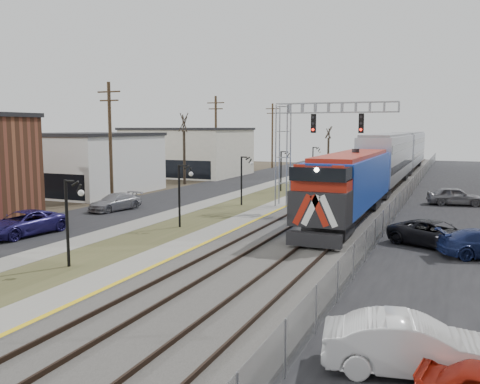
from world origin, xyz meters
The scene contains 20 objects.
street_west centered at (-11.50, 35.00, 0.02)m, with size 7.00×120.00×0.04m, color black.
sidewalk centered at (-7.00, 35.00, 0.04)m, with size 2.00×120.00×0.08m, color gray.
grass_median centered at (-4.00, 35.00, 0.03)m, with size 4.00×120.00×0.06m, color #434726.
platform centered at (-1.00, 35.00, 0.12)m, with size 2.00×120.00×0.24m, color gray.
ballast_bed centered at (4.00, 35.00, 0.10)m, with size 8.00×120.00×0.20m, color #595651.
platform_edge centered at (-0.12, 35.00, 0.24)m, with size 0.24×120.00×0.01m, color gold.
track_near centered at (2.00, 35.00, 0.28)m, with size 1.58×120.00×0.15m.
track_far centered at (5.50, 35.00, 0.28)m, with size 1.58×120.00×0.15m.
train centered at (5.50, 47.83, 2.88)m, with size 3.00×63.05×5.33m.
signal_gantry centered at (1.22, 27.99, 5.59)m, with size 9.00×1.07×8.15m.
lampposts centered at (-4.00, 18.29, 2.00)m, with size 0.14×62.14×4.00m.
utility_poles centered at (-14.50, 25.00, 5.00)m, with size 0.28×80.28×10.00m.
fence centered at (8.20, 35.00, 0.80)m, with size 0.04×120.00×1.60m, color gray.
buildings_west centered at (-21.00, 24.21, 3.01)m, with size 14.00×67.00×7.00m.
bare_trees centered at (-12.66, 38.91, 2.70)m, with size 12.30×42.30×5.95m.
car_lot_b centered at (11.08, 3.52, 0.74)m, with size 1.56×4.48×1.48m, color silver.
car_lot_c centered at (11.11, 18.66, 0.69)m, with size 2.28×4.94×1.37m, color black.
car_lot_e centered at (11.93, 34.95, 0.74)m, with size 1.74×4.33×1.47m, color gray.
car_street_a centered at (-11.20, 12.33, 0.71)m, with size 2.35×5.10×1.42m, color navy.
car_street_b centered at (-11.85, 21.87, 0.64)m, with size 1.79×4.41×1.28m, color gray.
Camera 1 is at (11.89, -9.50, 6.28)m, focal length 38.00 mm.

